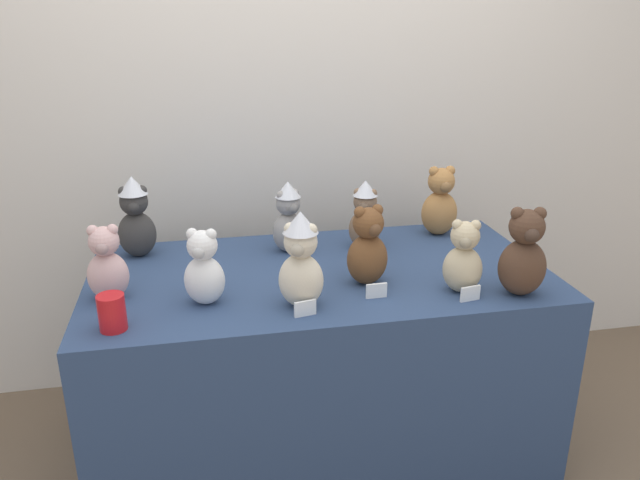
% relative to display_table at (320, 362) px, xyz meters
% --- Properties ---
extents(wall_back, '(7.00, 0.08, 2.60)m').
position_rel_display_table_xyz_m(wall_back, '(0.00, 0.67, 0.92)').
color(wall_back, silver).
rests_on(wall_back, ground_plane).
extents(display_table, '(1.64, 0.84, 0.76)m').
position_rel_display_table_xyz_m(display_table, '(0.00, 0.00, 0.00)').
color(display_table, navy).
rests_on(display_table, ground_plane).
extents(teddy_bear_snow, '(0.16, 0.14, 0.25)m').
position_rel_display_table_xyz_m(teddy_bear_snow, '(-0.41, -0.18, 0.50)').
color(teddy_bear_snow, white).
rests_on(teddy_bear_snow, display_table).
extents(teddy_bear_mocha, '(0.15, 0.14, 0.27)m').
position_rel_display_table_xyz_m(teddy_bear_mocha, '(0.22, 0.20, 0.51)').
color(teddy_bear_mocha, '#7F6047').
rests_on(teddy_bear_mocha, display_table).
extents(teddy_bear_charcoal, '(0.15, 0.13, 0.31)m').
position_rel_display_table_xyz_m(teddy_bear_charcoal, '(-0.65, 0.28, 0.53)').
color(teddy_bear_charcoal, '#383533').
rests_on(teddy_bear_charcoal, display_table).
extents(teddy_bear_ash, '(0.16, 0.14, 0.28)m').
position_rel_display_table_xyz_m(teddy_bear_ash, '(-0.08, 0.22, 0.52)').
color(teddy_bear_ash, gray).
rests_on(teddy_bear_ash, display_table).
extents(teddy_bear_cream, '(0.18, 0.16, 0.31)m').
position_rel_display_table_xyz_m(teddy_bear_cream, '(-0.11, -0.26, 0.53)').
color(teddy_bear_cream, beige).
rests_on(teddy_bear_cream, display_table).
extents(teddy_bear_blush, '(0.13, 0.12, 0.25)m').
position_rel_display_table_xyz_m(teddy_bear_blush, '(-0.71, -0.09, 0.50)').
color(teddy_bear_blush, beige).
rests_on(teddy_bear_blush, display_table).
extents(teddy_bear_caramel, '(0.15, 0.13, 0.29)m').
position_rel_display_table_xyz_m(teddy_bear_caramel, '(0.56, 0.29, 0.51)').
color(teddy_bear_caramel, '#B27A42').
rests_on(teddy_bear_caramel, display_table).
extents(teddy_bear_cocoa, '(0.18, 0.16, 0.30)m').
position_rel_display_table_xyz_m(teddy_bear_cocoa, '(0.61, -0.32, 0.52)').
color(teddy_bear_cocoa, '#4C3323').
rests_on(teddy_bear_cocoa, display_table).
extents(teddy_bear_sand, '(0.16, 0.15, 0.25)m').
position_rel_display_table_xyz_m(teddy_bear_sand, '(0.43, -0.26, 0.50)').
color(teddy_bear_sand, '#CCB78E').
rests_on(teddy_bear_sand, display_table).
extents(teddy_bear_chestnut, '(0.17, 0.15, 0.28)m').
position_rel_display_table_xyz_m(teddy_bear_chestnut, '(0.14, -0.13, 0.51)').
color(teddy_bear_chestnut, brown).
rests_on(teddy_bear_chestnut, display_table).
extents(party_cup_red, '(0.08, 0.08, 0.11)m').
position_rel_display_table_xyz_m(party_cup_red, '(-0.68, -0.30, 0.43)').
color(party_cup_red, red).
rests_on(party_cup_red, display_table).
extents(name_card_front_left, '(0.07, 0.02, 0.05)m').
position_rel_display_table_xyz_m(name_card_front_left, '(-0.11, -0.33, 0.40)').
color(name_card_front_left, white).
rests_on(name_card_front_left, display_table).
extents(name_card_front_middle, '(0.07, 0.01, 0.05)m').
position_rel_display_table_xyz_m(name_card_front_middle, '(0.14, -0.25, 0.40)').
color(name_card_front_middle, white).
rests_on(name_card_front_middle, display_table).
extents(name_card_front_right, '(0.07, 0.02, 0.05)m').
position_rel_display_table_xyz_m(name_card_front_right, '(0.43, -0.33, 0.40)').
color(name_card_front_right, white).
rests_on(name_card_front_right, display_table).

